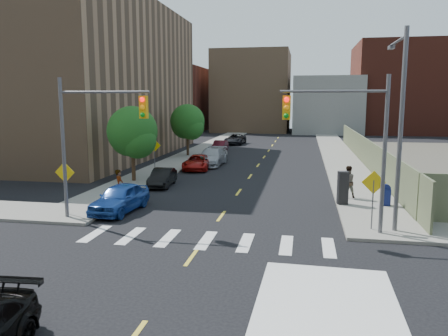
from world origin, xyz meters
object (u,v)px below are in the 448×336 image
at_px(parked_car_red, 198,162).
at_px(mailbox, 386,195).
at_px(parked_car_silver, 212,157).
at_px(pedestrian_east, 348,182).
at_px(parked_car_blue, 120,198).
at_px(pedestrian_west, 119,185).
at_px(parked_car_black, 162,178).
at_px(parked_car_grey, 235,139).
at_px(parked_car_white, 216,154).
at_px(payphone, 343,188).
at_px(parked_car_maroon, 220,146).

relative_size(parked_car_red, mailbox, 3.79).
height_order(parked_car_red, parked_car_silver, parked_car_silver).
height_order(parked_car_silver, pedestrian_east, pedestrian_east).
relative_size(parked_car_blue, pedestrian_west, 2.40).
distance_m(parked_car_silver, pedestrian_east, 16.43).
height_order(parked_car_black, parked_car_grey, parked_car_grey).
relative_size(parked_car_red, pedestrian_east, 2.36).
height_order(parked_car_silver, parked_car_white, parked_car_silver).
relative_size(parked_car_blue, payphone, 2.39).
bearing_deg(parked_car_maroon, parked_car_red, -86.42).
relative_size(parked_car_maroon, payphone, 2.10).
bearing_deg(payphone, pedestrian_west, 176.93).
bearing_deg(parked_car_red, parked_car_black, -97.94).
height_order(parked_car_black, parked_car_silver, parked_car_silver).
distance_m(parked_car_silver, parked_car_maroon, 10.78).
height_order(parked_car_silver, parked_car_maroon, parked_car_silver).
relative_size(parked_car_blue, parked_car_red, 0.97).
bearing_deg(parked_car_silver, parked_car_grey, 94.20).
xyz_separation_m(parked_car_black, parked_car_silver, (1.30, 10.23, 0.17)).
relative_size(mailbox, pedestrian_west, 0.65).
height_order(parked_car_maroon, pedestrian_west, pedestrian_west).
distance_m(parked_car_silver, mailbox, 18.90).
xyz_separation_m(parked_car_white, mailbox, (12.83, -16.10, -0.03)).
relative_size(parked_car_blue, parked_car_black, 1.18).
xyz_separation_m(parked_car_black, parked_car_grey, (0.42, 29.64, 0.07)).
xyz_separation_m(parked_car_maroon, mailbox, (14.13, -24.59, 0.09)).
bearing_deg(parked_car_blue, parked_car_red, 92.26).
height_order(parked_car_red, mailbox, mailbox).
relative_size(payphone, pedestrian_east, 0.96).
bearing_deg(pedestrian_west, parked_car_white, -17.93).
relative_size(parked_car_red, pedestrian_west, 2.47).
height_order(parked_car_blue, mailbox, parked_car_blue).
bearing_deg(parked_car_blue, parked_car_maroon, 94.78).
distance_m(parked_car_white, payphone, 19.31).
distance_m(parked_car_black, parked_car_white, 12.51).
distance_m(parked_car_blue, parked_car_grey, 36.75).
relative_size(mailbox, payphone, 0.65).
height_order(parked_car_red, parked_car_maroon, parked_car_maroon).
xyz_separation_m(parked_car_white, parked_car_grey, (-0.88, 17.20, -0.07)).
distance_m(parked_car_grey, mailbox, 36.01).
relative_size(parked_car_red, parked_car_silver, 0.84).
xyz_separation_m(parked_car_red, pedestrian_west, (-1.44, -12.90, 0.44)).
bearing_deg(parked_car_blue, parked_car_silver, 90.49).
distance_m(parked_car_red, parked_car_silver, 2.75).
distance_m(mailbox, payphone, 2.35).
bearing_deg(pedestrian_east, pedestrian_west, -1.50).
bearing_deg(mailbox, payphone, -177.97).
bearing_deg(parked_car_grey, parked_car_white, -83.75).
height_order(parked_car_red, parked_car_white, parked_car_white).
xyz_separation_m(parked_car_silver, parked_car_grey, (-0.88, 19.41, -0.10)).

